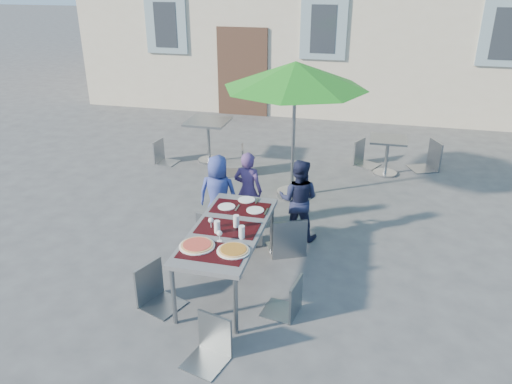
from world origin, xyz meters
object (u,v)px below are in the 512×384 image
(pizza_near_left, at_px, (197,245))
(child_0, at_px, (218,194))
(pizza_near_right, at_px, (233,250))
(cafe_table_1, at_px, (387,151))
(child_1, at_px, (248,191))
(chair_4, at_px, (289,277))
(chair_0, at_px, (214,208))
(bg_chair_l_0, at_px, (162,138))
(cafe_table_0, at_px, (208,132))
(patio_umbrella, at_px, (295,76))
(chair_3, at_px, (153,263))
(bg_chair_l_1, at_px, (365,138))
(chair_1, at_px, (246,208))
(bg_chair_r_0, at_px, (237,144))
(dining_table, at_px, (228,232))
(child_2, at_px, (298,200))
(chair_5, at_px, (209,317))
(bg_chair_r_1, at_px, (432,138))

(pizza_near_left, distance_m, child_0, 1.77)
(pizza_near_right, xyz_separation_m, cafe_table_1, (1.58, 4.58, -0.32))
(child_1, distance_m, chair_4, 2.10)
(chair_0, distance_m, cafe_table_1, 3.98)
(chair_0, relative_size, bg_chair_l_0, 1.18)
(pizza_near_left, distance_m, child_1, 1.96)
(child_1, height_order, cafe_table_0, child_1)
(pizza_near_left, bearing_deg, patio_umbrella, 81.38)
(chair_3, xyz_separation_m, bg_chair_l_1, (2.05, 5.09, -0.00))
(chair_1, height_order, bg_chair_r_0, bg_chair_r_0)
(cafe_table_0, bearing_deg, chair_0, -69.67)
(chair_3, bearing_deg, bg_chair_l_1, 68.05)
(child_0, relative_size, chair_0, 1.15)
(pizza_near_left, xyz_separation_m, bg_chair_l_0, (-2.26, 4.15, -0.28))
(chair_0, relative_size, bg_chair_l_1, 1.09)
(dining_table, relative_size, child_2, 1.59)
(pizza_near_left, height_order, patio_umbrella, patio_umbrella)
(cafe_table_1, distance_m, bg_chair_l_1, 0.60)
(chair_5, distance_m, bg_chair_l_1, 5.90)
(chair_3, distance_m, patio_umbrella, 3.73)
(pizza_near_right, relative_size, child_0, 0.31)
(bg_chair_r_1, bearing_deg, chair_5, -112.32)
(pizza_near_right, xyz_separation_m, child_1, (-0.36, 1.95, -0.19))
(pizza_near_left, height_order, child_2, child_2)
(pizza_near_right, relative_size, bg_chair_l_0, 0.42)
(pizza_near_right, xyz_separation_m, cafe_table_0, (-1.81, 4.43, -0.16))
(dining_table, relative_size, bg_chair_l_0, 2.17)
(chair_3, height_order, bg_chair_r_0, bg_chair_r_0)
(chair_4, height_order, cafe_table_1, chair_4)
(child_2, bearing_deg, cafe_table_0, -47.02)
(chair_3, bearing_deg, patio_umbrella, 73.56)
(dining_table, relative_size, cafe_table_1, 2.67)
(chair_0, height_order, chair_3, chair_0)
(child_0, relative_size, bg_chair_l_0, 1.35)
(bg_chair_r_0, height_order, bg_chair_l_1, bg_chair_r_0)
(pizza_near_right, bearing_deg, bg_chair_r_1, 64.78)
(bg_chair_l_0, bearing_deg, chair_5, -61.75)
(pizza_near_left, bearing_deg, cafe_table_1, 66.46)
(dining_table, bearing_deg, bg_chair_r_1, 60.40)
(chair_0, distance_m, chair_1, 0.44)
(dining_table, xyz_separation_m, bg_chair_r_0, (-0.89, 3.46, -0.11))
(cafe_table_0, distance_m, bg_chair_r_1, 4.23)
(pizza_near_left, distance_m, bg_chair_l_1, 5.24)
(cafe_table_0, relative_size, bg_chair_l_1, 0.91)
(cafe_table_0, bearing_deg, pizza_near_left, -72.43)
(dining_table, xyz_separation_m, pizza_near_left, (-0.20, -0.48, 0.07))
(chair_0, bearing_deg, cafe_table_0, 110.33)
(chair_1, bearing_deg, chair_4, -58.80)
(chair_3, bearing_deg, pizza_near_right, 6.32)
(pizza_near_left, height_order, bg_chair_l_1, bg_chair_l_1)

